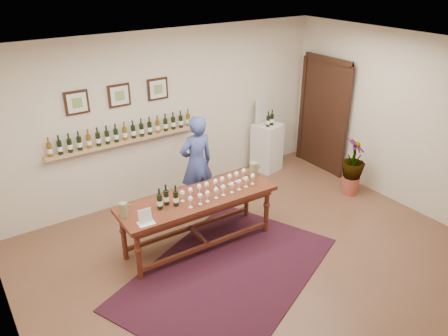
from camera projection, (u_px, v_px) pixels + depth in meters
ground at (256, 260)px, 6.03m from camera, size 6.00×6.00×0.00m
room_shell at (287, 118)px, 8.00m from camera, size 6.00×6.00×6.00m
rug at (228, 272)px, 5.80m from camera, size 3.46×2.96×0.02m
tasting_table at (198, 204)px, 6.08m from camera, size 2.27×0.77×0.80m
table_glasses at (219, 187)px, 6.10m from camera, size 1.26×0.36×0.17m
table_bottles at (167, 197)px, 5.74m from camera, size 0.28×0.19×0.28m
pitcher_left at (123, 210)px, 5.52m from camera, size 0.15×0.15×0.20m
pitcher_right at (253, 170)px, 6.54m from camera, size 0.15×0.15×0.22m
menu_card at (145, 216)px, 5.39m from camera, size 0.21×0.16×0.19m
display_pedestal at (267, 147)px, 8.46m from camera, size 0.57×0.57×0.93m
pedestal_bottles at (270, 119)px, 8.13m from camera, size 0.29×0.15×0.28m
info_sign at (262, 109)px, 8.25m from camera, size 0.37×0.11×0.51m
potted_plant at (353, 167)px, 7.52m from camera, size 0.66×0.66×0.89m
person at (197, 163)px, 7.00m from camera, size 0.59×0.39×1.59m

